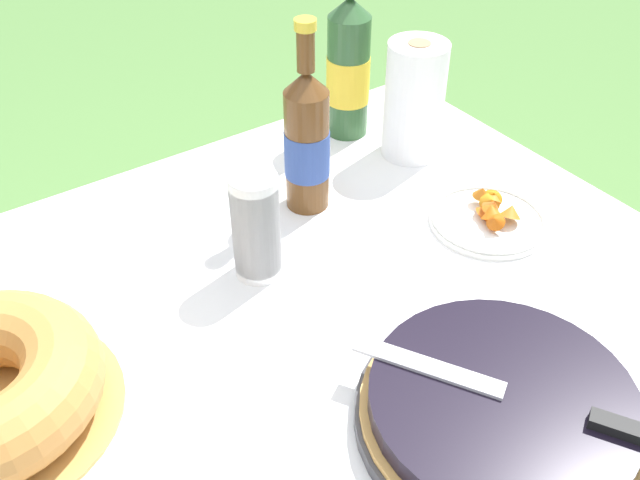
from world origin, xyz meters
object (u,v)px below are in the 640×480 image
at_px(cider_bottle_green, 348,68).
at_px(snack_plate_near, 490,216).
at_px(serving_knife, 530,399).
at_px(paper_towel_roll, 414,100).
at_px(berry_tart, 500,409).
at_px(cider_bottle_amber, 307,141).
at_px(cup_stack, 256,226).

relative_size(cider_bottle_green, snack_plate_near, 1.81).
xyz_separation_m(serving_knife, paper_towel_roll, (0.31, 0.57, 0.05)).
bearing_deg(serving_knife, paper_towel_roll, -59.07).
bearing_deg(berry_tart, cider_bottle_amber, 82.52).
distance_m(cup_stack, paper_towel_roll, 0.44).
height_order(serving_knife, cider_bottle_amber, cider_bottle_amber).
xyz_separation_m(berry_tart, paper_towel_roll, (0.32, 0.54, 0.08)).
bearing_deg(paper_towel_roll, cider_bottle_green, 111.41).
height_order(serving_knife, snack_plate_near, serving_knife).
xyz_separation_m(berry_tart, snack_plate_near, (0.28, 0.30, -0.01)).
distance_m(serving_knife, cider_bottle_amber, 0.55).
xyz_separation_m(serving_knife, cup_stack, (-0.11, 0.44, 0.02)).
bearing_deg(berry_tart, serving_knife, -59.32).
relative_size(cup_stack, paper_towel_roll, 0.80).
distance_m(cider_bottle_green, cider_bottle_amber, 0.26).
bearing_deg(cider_bottle_green, serving_knife, -110.00).
bearing_deg(cider_bottle_amber, snack_plate_near, -45.49).
relative_size(cider_bottle_green, cider_bottle_amber, 1.07).
relative_size(serving_knife, paper_towel_roll, 1.51).
bearing_deg(cup_stack, serving_knife, -75.99).
height_order(snack_plate_near, paper_towel_roll, paper_towel_roll).
relative_size(serving_knife, snack_plate_near, 1.71).
xyz_separation_m(cider_bottle_green, snack_plate_near, (0.01, -0.38, -0.12)).
xyz_separation_m(berry_tart, serving_knife, (0.01, -0.03, 0.04)).
height_order(cup_stack, cider_bottle_green, cider_bottle_green).
height_order(berry_tart, cup_stack, cup_stack).
bearing_deg(paper_towel_roll, berry_tart, -120.66).
xyz_separation_m(serving_knife, cider_bottle_green, (0.26, 0.70, 0.07)).
height_order(berry_tart, cider_bottle_amber, cider_bottle_amber).
bearing_deg(cup_stack, snack_plate_near, -16.85).
xyz_separation_m(snack_plate_near, paper_towel_roll, (0.04, 0.25, 0.10)).
relative_size(cider_bottle_amber, snack_plate_near, 1.68).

